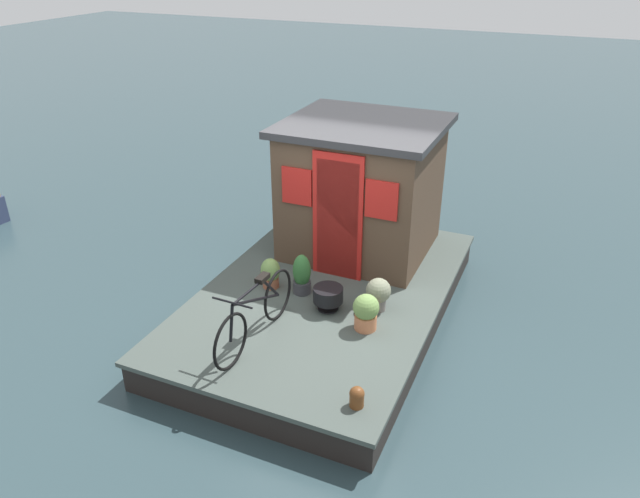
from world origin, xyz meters
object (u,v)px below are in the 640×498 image
object	(u,v)px
charcoal_grill	(328,295)
mooring_bollard	(357,397)
potted_plant_ivy	(378,293)
bicycle	(256,314)
potted_plant_lavender	(270,273)
potted_plant_thyme	(366,311)
potted_plant_sage	(302,275)
houseboat_cabin	(362,187)

from	to	relation	value
charcoal_grill	mooring_bollard	distance (m)	1.83
potted_plant_ivy	bicycle	bearing A→B (deg)	137.61
charcoal_grill	potted_plant_lavender	bearing A→B (deg)	78.06
potted_plant_thyme	potted_plant_sage	bearing A→B (deg)	67.01
potted_plant_thyme	houseboat_cabin	bearing A→B (deg)	22.11
potted_plant_sage	potted_plant_thyme	bearing A→B (deg)	-112.99
potted_plant_sage	mooring_bollard	distance (m)	2.30
bicycle	mooring_bollard	world-z (taller)	bicycle
potted_plant_thyme	charcoal_grill	distance (m)	0.63
potted_plant_thyme	charcoal_grill	world-z (taller)	potted_plant_thyme
potted_plant_lavender	potted_plant_ivy	bearing A→B (deg)	-88.13
potted_plant_ivy	mooring_bollard	world-z (taller)	potted_plant_ivy
bicycle	mooring_bollard	bearing A→B (deg)	-111.68
potted_plant_sage	mooring_bollard	world-z (taller)	potted_plant_sage
potted_plant_sage	bicycle	bearing A→B (deg)	178.51
bicycle	potted_plant_ivy	world-z (taller)	bicycle
houseboat_cabin	bicycle	bearing A→B (deg)	174.00
potted_plant_sage	potted_plant_ivy	bearing A→B (deg)	-89.52
mooring_bollard	houseboat_cabin	bearing A→B (deg)	19.76
potted_plant_sage	charcoal_grill	world-z (taller)	potted_plant_sage
bicycle	potted_plant_lavender	bearing A→B (deg)	19.99
bicycle	potted_plant_sage	distance (m)	1.20
houseboat_cabin	potted_plant_sage	world-z (taller)	houseboat_cabin
potted_plant_ivy	mooring_bollard	distance (m)	1.84
houseboat_cabin	bicycle	xyz separation A→B (m)	(-2.74, 0.29, -0.62)
houseboat_cabin	potted_plant_lavender	xyz separation A→B (m)	(-1.58, 0.71, -0.78)
potted_plant_lavender	potted_plant_thyme	distance (m)	1.57
houseboat_cabin	potted_plant_sage	size ratio (longest dim) A/B	3.92
potted_plant_ivy	potted_plant_sage	world-z (taller)	potted_plant_sage
potted_plant_thyme	charcoal_grill	bearing A→B (deg)	69.86
potted_plant_thyme	mooring_bollard	distance (m)	1.39
houseboat_cabin	potted_plant_sage	distance (m)	1.72
houseboat_cabin	potted_plant_thyme	bearing A→B (deg)	-157.89
potted_plant_lavender	potted_plant_thyme	bearing A→B (deg)	-105.19
bicycle	potted_plant_ivy	bearing A→B (deg)	-42.39
potted_plant_sage	potted_plant_thyme	size ratio (longest dim) A/B	1.21
potted_plant_sage	mooring_bollard	size ratio (longest dim) A/B	2.40
charcoal_grill	potted_plant_ivy	bearing A→B (deg)	-67.25
charcoal_grill	potted_plant_sage	bearing A→B (deg)	63.69
bicycle	potted_plant_thyme	world-z (taller)	bicycle
bicycle	mooring_bollard	size ratio (longest dim) A/B	7.37
potted_plant_ivy	charcoal_grill	distance (m)	0.64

